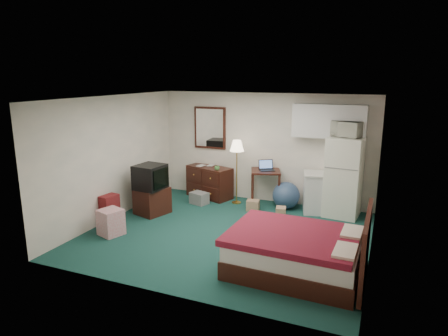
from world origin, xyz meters
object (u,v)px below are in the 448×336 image
at_px(dresser, 210,182).
at_px(desk, 265,187).
at_px(fridge, 344,177).
at_px(suitcase, 110,209).
at_px(kitchen_counter, 322,193).
at_px(floor_lamp, 237,172).
at_px(tv_stand, 152,201).
at_px(bed, 295,253).

distance_m(dresser, desk, 1.41).
height_order(fridge, suitcase, fridge).
bearing_deg(dresser, kitchen_counter, 16.84).
xyz_separation_m(fridge, suitcase, (-4.19, -2.27, -0.54)).
xyz_separation_m(floor_lamp, suitcase, (-1.86, -2.19, -0.44)).
xyz_separation_m(dresser, fridge, (3.10, -0.10, 0.46)).
bearing_deg(desk, kitchen_counter, -19.86).
distance_m(fridge, suitcase, 4.80).
bearing_deg(tv_stand, dresser, 84.35).
xyz_separation_m(tv_stand, suitcase, (-0.45, -0.84, 0.01)).
height_order(kitchen_counter, fridge, fridge).
bearing_deg(dresser, tv_stand, -94.46).
distance_m(floor_lamp, bed, 3.41).
distance_m(floor_lamp, tv_stand, 2.00).
height_order(dresser, floor_lamp, floor_lamp).
relative_size(desk, kitchen_counter, 0.97).
bearing_deg(desk, floor_lamp, 172.78).
relative_size(fridge, bed, 0.88).
distance_m(desk, fridge, 1.75).
height_order(kitchen_counter, tv_stand, kitchen_counter).
bearing_deg(fridge, bed, -91.75).
bearing_deg(fridge, desk, -176.20).
bearing_deg(floor_lamp, desk, 11.74).
relative_size(dresser, suitcase, 1.87).
distance_m(tv_stand, suitcase, 0.95).
height_order(desk, suitcase, desk).
xyz_separation_m(desk, suitcase, (-2.50, -2.32, -0.11)).
bearing_deg(suitcase, fridge, 37.09).
relative_size(bed, suitcase, 3.21).
distance_m(desk, tv_stand, 2.54).
xyz_separation_m(desk, kitchen_counter, (1.27, -0.02, 0.01)).
height_order(desk, fridge, fridge).
xyz_separation_m(desk, bed, (1.33, -2.87, -0.10)).
height_order(bed, suitcase, bed).
bearing_deg(tv_stand, desk, 52.96).
relative_size(floor_lamp, tv_stand, 2.39).
bearing_deg(floor_lamp, bed, -54.17).
bearing_deg(desk, bed, -84.04).
bearing_deg(suitcase, desk, 51.52).
bearing_deg(dresser, suitcase, -96.35).
xyz_separation_m(kitchen_counter, tv_stand, (-3.32, -1.46, -0.14)).
bearing_deg(floor_lamp, dresser, 166.54).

